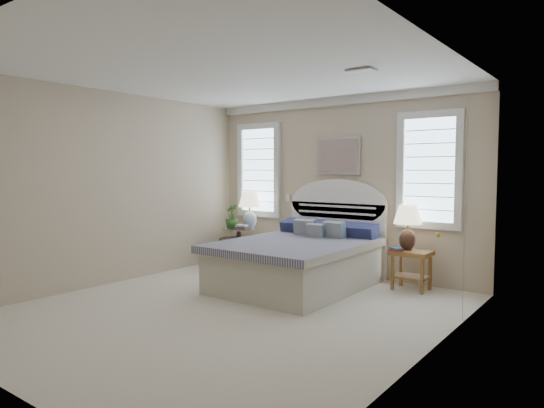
{
  "coord_description": "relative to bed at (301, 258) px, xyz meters",
  "views": [
    {
      "loc": [
        3.64,
        -4.08,
        1.6
      ],
      "look_at": [
        -0.17,
        1.0,
        1.16
      ],
      "focal_mm": 32.0,
      "sensor_mm": 36.0,
      "label": 1
    }
  ],
  "objects": [
    {
      "name": "switch_plate",
      "position": [
        -0.95,
        1.03,
        0.76
      ],
      "size": [
        0.08,
        0.01,
        0.12
      ],
      "primitive_type": "cube",
      "color": "silver",
      "rests_on": "wall_back"
    },
    {
      "name": "crown_molding",
      "position": [
        0.0,
        1.0,
        2.25
      ],
      "size": [
        4.5,
        0.08,
        0.12
      ],
      "primitive_type": "cube",
      "color": "silver",
      "rests_on": "wall_back"
    },
    {
      "name": "wall_right",
      "position": [
        2.25,
        -1.46,
        0.96
      ],
      "size": [
        0.02,
        5.0,
        2.7
      ],
      "primitive_type": "cube",
      "color": "#BEAD8E",
      "rests_on": "floor"
    },
    {
      "name": "closet_door",
      "position": [
        2.23,
        -0.26,
        0.81
      ],
      "size": [
        0.02,
        1.8,
        2.4
      ],
      "primitive_type": "cube",
      "color": "silver",
      "rests_on": "floor"
    },
    {
      "name": "window_right",
      "position": [
        1.4,
        1.02,
        1.21
      ],
      "size": [
        0.9,
        0.06,
        1.6
      ],
      "primitive_type": "cube",
      "color": "silver",
      "rests_on": "wall_back"
    },
    {
      "name": "wall_back",
      "position": [
        0.0,
        1.04,
        0.96
      ],
      "size": [
        4.5,
        0.02,
        2.7
      ],
      "primitive_type": "cube",
      "color": "#BEAD8E",
      "rests_on": "floor"
    },
    {
      "name": "floor",
      "position": [
        0.0,
        -1.46,
        -0.39
      ],
      "size": [
        4.5,
        5.0,
        0.01
      ],
      "primitive_type": "cube",
      "color": "beige",
      "rests_on": "ground"
    },
    {
      "name": "nightstand_right",
      "position": [
        1.3,
        0.69,
        0.0
      ],
      "size": [
        0.5,
        0.4,
        0.53
      ],
      "color": "olive",
      "rests_on": "floor"
    },
    {
      "name": "potted_plant",
      "position": [
        -1.72,
        0.49,
        0.45
      ],
      "size": [
        0.27,
        0.27,
        0.4
      ],
      "primitive_type": "imported",
      "rotation": [
        0.0,
        0.0,
        -0.21
      ],
      "color": "#30722D",
      "rests_on": "side_table_left"
    },
    {
      "name": "side_table_left",
      "position": [
        -1.65,
        0.59,
        0.0
      ],
      "size": [
        0.56,
        0.56,
        0.63
      ],
      "color": "black",
      "rests_on": "floor"
    },
    {
      "name": "floor_pot",
      "position": [
        -1.72,
        0.55,
        -0.16
      ],
      "size": [
        0.64,
        0.64,
        0.46
      ],
      "primitive_type": "cylinder",
      "rotation": [
        0.0,
        0.0,
        0.34
      ],
      "color": "black",
      "rests_on": "floor"
    },
    {
      "name": "ceiling",
      "position": [
        0.0,
        -1.46,
        2.31
      ],
      "size": [
        4.5,
        5.0,
        0.01
      ],
      "primitive_type": "cube",
      "color": "white",
      "rests_on": "wall_back"
    },
    {
      "name": "lamp_left",
      "position": [
        -1.53,
        0.73,
        0.62
      ],
      "size": [
        0.45,
        0.45,
        0.62
      ],
      "rotation": [
        0.0,
        0.0,
        -0.21
      ],
      "color": "white",
      "rests_on": "side_table_left"
    },
    {
      "name": "wall_left",
      "position": [
        -2.25,
        -1.46,
        0.96
      ],
      "size": [
        0.02,
        5.0,
        2.7
      ],
      "primitive_type": "cube",
      "color": "#BEAD8E",
      "rests_on": "floor"
    },
    {
      "name": "lamp_right",
      "position": [
        1.23,
        0.72,
        0.52
      ],
      "size": [
        0.46,
        0.46,
        0.61
      ],
      "rotation": [
        0.0,
        0.0,
        0.25
      ],
      "color": "black",
      "rests_on": "nightstand_right"
    },
    {
      "name": "books_right",
      "position": [
        1.15,
        0.54,
        0.17
      ],
      "size": [
        0.2,
        0.17,
        0.04
      ],
      "rotation": [
        0.0,
        0.0,
        -0.4
      ],
      "color": "maroon",
      "rests_on": "nightstand_right"
    },
    {
      "name": "books_left",
      "position": [
        -1.47,
        0.46,
        0.28
      ],
      "size": [
        0.22,
        0.18,
        0.08
      ],
      "rotation": [
        0.0,
        0.0,
        0.2
      ],
      "color": "maroon",
      "rests_on": "side_table_left"
    },
    {
      "name": "hvac_vent",
      "position": [
        1.2,
        -0.66,
        2.29
      ],
      "size": [
        0.3,
        0.2,
        0.02
      ],
      "primitive_type": "cube",
      "color": "#B2B2B2",
      "rests_on": "ceiling"
    },
    {
      "name": "window_left",
      "position": [
        -1.55,
        1.02,
        1.21
      ],
      "size": [
        0.9,
        0.06,
        1.6
      ],
      "primitive_type": "cube",
      "color": "silver",
      "rests_on": "wall_back"
    },
    {
      "name": "bed",
      "position": [
        0.0,
        0.0,
        0.0
      ],
      "size": [
        1.72,
        2.28,
        1.47
      ],
      "color": "beige",
      "rests_on": "floor"
    },
    {
      "name": "painting",
      "position": [
        0.0,
        1.0,
        1.43
      ],
      "size": [
        0.74,
        0.04,
        0.58
      ],
      "primitive_type": "cube",
      "color": "silver",
      "rests_on": "wall_back"
    }
  ]
}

